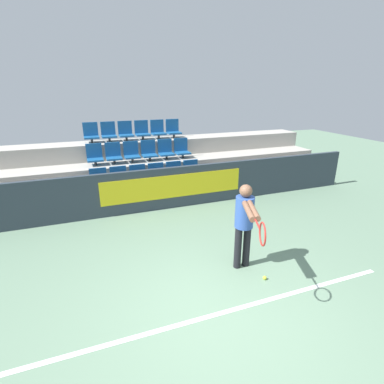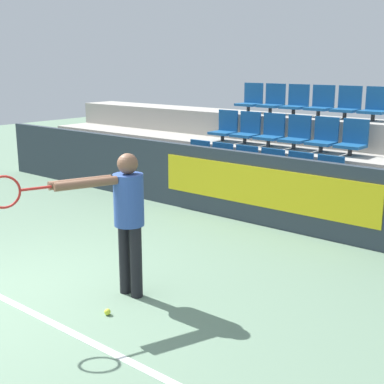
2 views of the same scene
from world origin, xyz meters
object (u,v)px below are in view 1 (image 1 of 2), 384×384
Objects in this scene: stadium_chair_16 at (158,130)px; stadium_chair_2 at (138,177)px; stadium_chair_13 at (109,133)px; stadium_chair_17 at (173,130)px; stadium_chair_0 at (99,181)px; stadium_chair_12 at (91,134)px; stadium_chair_14 at (126,132)px; tennis_ball at (265,278)px; stadium_chair_11 at (182,149)px; stadium_chair_7 at (114,155)px; stadium_chair_3 at (157,175)px; stadium_chair_10 at (166,151)px; stadium_chair_1 at (119,179)px; tennis_player at (245,219)px; stadium_chair_15 at (142,131)px; stadium_chair_5 at (192,172)px; stadium_chair_6 at (95,156)px; stadium_chair_9 at (149,152)px; stadium_chair_4 at (175,174)px; stadium_chair_8 at (132,153)px.

stadium_chair_2 is at bearing -120.72° from stadium_chair_16.
stadium_chair_13 is 1.00× the size of stadium_chair_17.
stadium_chair_0 is 2.03m from stadium_chair_12.
stadium_chair_14 is 6.43m from tennis_ball.
stadium_chair_14 reaches higher than stadium_chair_11.
stadium_chair_7 is 1.00× the size of stadium_chair_12.
stadium_chair_3 is 1.14m from stadium_chair_10.
stadium_chair_11 is 5.33m from tennis_ball.
stadium_chair_1 is 4.20m from tennis_player.
stadium_chair_15 is at bearing 180.00° from stadium_chair_16.
stadium_chair_7 and stadium_chair_10 have the same top height.
stadium_chair_5 is 2.81m from stadium_chair_6.
stadium_chair_13 is 1.57m from stadium_chair_16.
stadium_chair_13 is 8.96× the size of tennis_ball.
stadium_chair_14 is 0.37× the size of tennis_player.
stadium_chair_14 is at bearing 180.00° from stadium_chair_16.
stadium_chair_1 is 2.09m from stadium_chair_12.
stadium_chair_2 and stadium_chair_3 have the same top height.
stadium_chair_9 is at bearing 59.28° from stadium_chair_2.
stadium_chair_12 is at bearing 130.89° from tennis_player.
stadium_chair_15 is at bearing 106.55° from stadium_chair_4.
stadium_chair_0 and stadium_chair_1 have the same top height.
stadium_chair_4 is (0.52, 0.00, 0.00)m from stadium_chair_3.
stadium_chair_2 is 1.00× the size of stadium_chair_8.
stadium_chair_7 is at bearing -157.18° from stadium_chair_17.
stadium_chair_14 and stadium_chair_16 have the same top height.
stadium_chair_17 is (1.57, 1.76, 1.00)m from stadium_chair_2.
stadium_chair_7 is (-1.05, 0.88, 0.50)m from stadium_chair_3.
tennis_player is at bearing -81.64° from stadium_chair_3.
stadium_chair_0 is 2.09m from stadium_chair_13.
stadium_chair_2 is at bearing -40.08° from stadium_chair_6.
stadium_chair_2 is 1.00× the size of stadium_chair_14.
stadium_chair_11 is (1.05, 0.00, 0.00)m from stadium_chair_9.
stadium_chair_12 is at bearing 157.18° from stadium_chair_10.
stadium_chair_5 is at bearing -90.00° from stadium_chair_17.
stadium_chair_2 is 1.00× the size of stadium_chair_5.
stadium_chair_14 is at bearing 106.55° from stadium_chair_3.
stadium_chair_6 is at bearing 157.18° from stadium_chair_4.
stadium_chair_1 is 1.01m from stadium_chair_7.
stadium_chair_4 is 1.00× the size of stadium_chair_6.
stadium_chair_1 is at bearing -150.71° from stadium_chair_10.
stadium_chair_12 and stadium_chair_16 have the same top height.
stadium_chair_4 is at bearing 93.28° from tennis_ball.
stadium_chair_17 is 5.71m from tennis_player.
stadium_chair_11 is at bearing 90.00° from stadium_chair_5.
stadium_chair_13 reaches higher than stadium_chair_10.
stadium_chair_15 is at bearing 48.29° from stadium_chair_0.
stadium_chair_4 is 3.88m from tennis_player.
stadium_chair_1 is at bearing -139.92° from stadium_chair_9.
stadium_chair_6 is (-2.10, 0.88, 0.50)m from stadium_chair_4.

